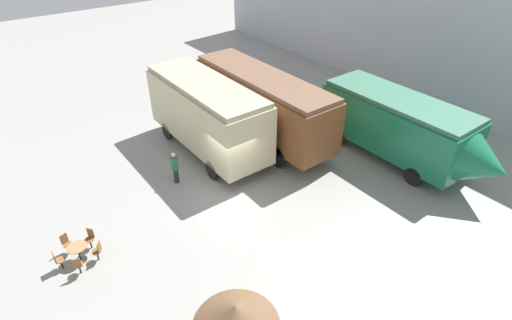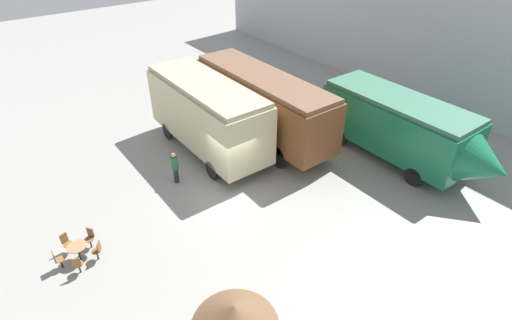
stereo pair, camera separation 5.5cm
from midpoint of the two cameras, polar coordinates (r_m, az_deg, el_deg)
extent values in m
plane|color=gray|center=(18.95, -3.66, -4.07)|extent=(80.00, 80.00, 0.00)
cube|color=#B2B7C1|center=(27.67, 24.91, 15.86)|extent=(44.00, 0.15, 9.00)
cube|color=#196B47|center=(21.61, 19.36, 4.82)|extent=(7.76, 2.82, 2.46)
cone|color=#196B47|center=(19.85, 30.22, -0.83)|extent=(1.75, 2.34, 2.34)
cube|color=#366B54|center=(21.04, 20.04, 8.03)|extent=(7.60, 2.60, 0.24)
cylinder|color=black|center=(20.29, 21.58, -2.27)|extent=(0.92, 0.12, 0.92)
cylinder|color=black|center=(22.37, 25.46, 0.24)|extent=(0.92, 0.12, 0.92)
cylinder|color=black|center=(22.47, 11.99, 3.20)|extent=(0.92, 0.12, 0.92)
cylinder|color=black|center=(24.38, 16.32, 5.07)|extent=(0.92, 0.12, 0.92)
cube|color=brown|center=(21.91, 1.03, 8.17)|extent=(9.45, 2.55, 2.74)
cube|color=brown|center=(21.31, 1.07, 11.79)|extent=(9.26, 2.35, 0.24)
cylinder|color=black|center=(20.07, 3.20, 0.46)|extent=(1.20, 0.12, 1.20)
cylinder|color=black|center=(21.50, 8.20, 2.58)|extent=(1.20, 0.12, 1.20)
cylinder|color=black|center=(24.08, -5.48, 6.36)|extent=(1.20, 0.12, 1.20)
cylinder|color=black|center=(25.28, -0.78, 7.90)|extent=(1.20, 0.12, 1.20)
cube|color=beige|center=(20.89, -6.89, 6.52)|extent=(7.95, 2.75, 2.99)
cube|color=tan|center=(20.22, -7.20, 10.60)|extent=(7.79, 2.53, 0.24)
cylinder|color=black|center=(19.39, -6.26, -1.44)|extent=(0.98, 0.12, 0.98)
cylinder|color=black|center=(20.59, -0.02, 1.08)|extent=(0.98, 0.12, 0.98)
cylinder|color=black|center=(23.05, -12.50, 4.04)|extent=(0.98, 0.12, 0.98)
cylinder|color=black|center=(24.07, -6.88, 5.96)|extent=(0.98, 0.12, 0.98)
cylinder|color=black|center=(16.99, -23.62, -12.85)|extent=(0.44, 0.44, 0.02)
cylinder|color=black|center=(16.76, -23.89, -12.04)|extent=(0.08, 0.08, 0.66)
cylinder|color=#9E754C|center=(16.53, -24.16, -11.20)|extent=(0.72, 0.72, 0.03)
cylinder|color=black|center=(17.19, -22.47, -10.94)|extent=(0.06, 0.06, 0.42)
cylinder|color=brown|center=(17.04, -22.63, -10.39)|extent=(0.36, 0.36, 0.03)
cube|color=brown|center=(16.98, -22.50, -9.51)|extent=(0.26, 0.20, 0.42)
cylinder|color=black|center=(17.31, -25.04, -11.34)|extent=(0.06, 0.06, 0.42)
cylinder|color=brown|center=(17.17, -25.22, -10.80)|extent=(0.36, 0.36, 0.03)
cube|color=brown|center=(17.13, -25.68, -10.03)|extent=(0.13, 0.29, 0.42)
cylinder|color=black|center=(16.82, -25.93, -13.18)|extent=(0.06, 0.06, 0.42)
cylinder|color=brown|center=(16.67, -26.12, -12.64)|extent=(0.36, 0.36, 0.03)
cube|color=brown|center=(16.52, -26.83, -12.27)|extent=(0.29, 0.04, 0.42)
cylinder|color=black|center=(16.38, -23.81, -13.98)|extent=(0.06, 0.06, 0.42)
cylinder|color=brown|center=(16.23, -23.99, -13.43)|extent=(0.36, 0.36, 0.03)
cube|color=brown|center=(15.97, -24.18, -13.26)|extent=(0.12, 0.29, 0.42)
cylinder|color=black|center=(16.62, -21.62, -12.52)|extent=(0.06, 0.06, 0.42)
cylinder|color=brown|center=(16.46, -21.78, -11.97)|extent=(0.36, 0.36, 0.03)
cube|color=brown|center=(16.26, -21.43, -11.44)|extent=(0.26, 0.20, 0.42)
cylinder|color=#262633|center=(19.47, -11.24, -2.19)|extent=(0.24, 0.24, 0.76)
cylinder|color=#266638|center=(19.06, -11.48, -0.43)|extent=(0.34, 0.34, 0.68)
sphere|color=tan|center=(18.82, -11.63, 0.71)|extent=(0.22, 0.22, 0.22)
cone|color=brown|center=(10.94, -2.95, -21.37)|extent=(2.34, 2.34, 0.80)
camera|label=1|loc=(0.03, -89.91, 0.06)|focal=28.00mm
camera|label=2|loc=(0.03, 90.09, -0.06)|focal=28.00mm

